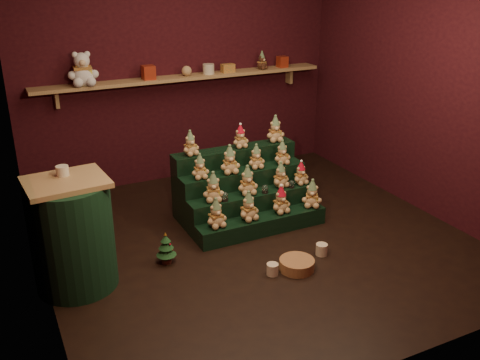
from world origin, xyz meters
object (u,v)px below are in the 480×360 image
side_table (72,235)px  snow_globe_b (265,189)px  mug_right (322,249)px  brown_bear (262,61)px  white_bear (82,64)px  mini_christmas_tree (166,248)px  riser_tier_front (262,225)px  wicker_basket (297,265)px  snow_globe_c (292,184)px  mug_left (272,269)px  snow_globe_a (225,197)px

side_table → snow_globe_b: bearing=4.4°
side_table → mug_right: bearing=-17.4°
brown_bear → white_bear: bearing=154.2°
mini_christmas_tree → side_table: bearing=-179.5°
riser_tier_front → wicker_basket: (-0.06, -0.77, -0.04)m
brown_bear → riser_tier_front: bearing=-143.3°
riser_tier_front → mug_right: (0.29, -0.65, -0.03)m
snow_globe_b → mug_right: 0.90m
snow_globe_c → mug_left: (-0.73, -0.91, -0.35)m
brown_bear → side_table: bearing=-171.7°
mug_left → white_bear: white_bear is taller
snow_globe_c → mug_left: 1.22m
snow_globe_c → mug_right: (-0.14, -0.81, -0.35)m
wicker_basket → mug_right: bearing=19.3°
snow_globe_b → brown_bear: bearing=63.3°
riser_tier_front → snow_globe_c: size_ratio=16.76×
snow_globe_a → snow_globe_c: size_ratio=1.15×
snow_globe_a → mug_right: bearing=-51.6°
riser_tier_front → snow_globe_c: (0.43, 0.16, 0.31)m
mug_left → wicker_basket: size_ratio=0.33×
snow_globe_a → side_table: side_table is taller
riser_tier_front → mini_christmas_tree: size_ratio=4.46×
brown_bear → wicker_basket: bearing=-136.8°
side_table → mug_right: size_ratio=8.75×
snow_globe_c → mug_left: snow_globe_c is taller
riser_tier_front → brown_bear: brown_bear is taller
riser_tier_front → snow_globe_c: snow_globe_c is taller
mini_christmas_tree → mug_left: bearing=-38.0°
snow_globe_a → mug_right: size_ratio=0.86×
wicker_basket → mug_left: bearing=174.8°
mini_christmas_tree → wicker_basket: 1.20m
snow_globe_c → wicker_basket: size_ratio=0.26×
snow_globe_c → brown_bear: bearing=73.4°
riser_tier_front → wicker_basket: bearing=-94.4°
brown_bear → snow_globe_c: bearing=-132.3°
mini_christmas_tree → wicker_basket: mini_christmas_tree is taller
snow_globe_a → mug_left: size_ratio=0.91×
riser_tier_front → wicker_basket: riser_tier_front is taller
mug_left → side_table: bearing=159.2°
snow_globe_a → mug_left: snow_globe_a is taller
mug_right → white_bear: size_ratio=0.24×
mug_right → brown_bear: 2.81m
snow_globe_a → side_table: bearing=-168.7°
side_table → white_bear: bearing=69.2°
riser_tier_front → mug_right: 0.71m
snow_globe_c → side_table: 2.33m
white_bear → brown_bear: size_ratio=2.13×
mug_left → snow_globe_c: bearing=51.0°
mug_right → white_bear: bearing=124.2°
mug_right → brown_bear: size_ratio=0.51×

